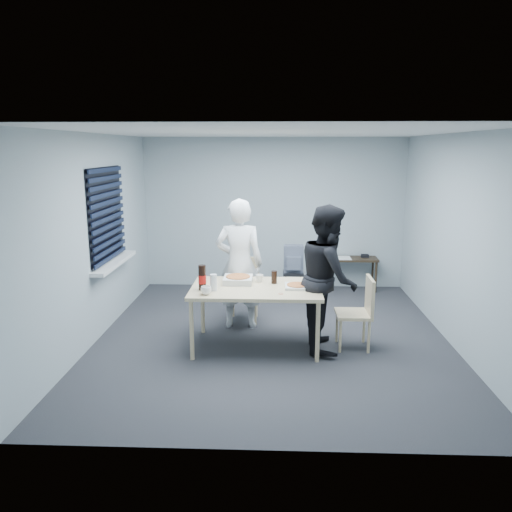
{
  "coord_description": "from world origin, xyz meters",
  "views": [
    {
      "loc": [
        0.04,
        -6.14,
        2.42
      ],
      "look_at": [
        -0.22,
        0.1,
        1.06
      ],
      "focal_mm": 35.0,
      "sensor_mm": 36.0,
      "label": 1
    }
  ],
  "objects_px": {
    "dining_table": "(256,292)",
    "mug_a": "(206,290)",
    "person_black": "(328,278)",
    "mug_b": "(259,278)",
    "side_table": "(352,262)",
    "stool": "(293,279)",
    "backpack": "(294,259)",
    "chair_right": "(361,308)",
    "soda_bottle": "(202,278)",
    "chair_far": "(244,284)",
    "person_white": "(239,264)"
  },
  "relations": [
    {
      "from": "chair_right",
      "to": "person_black",
      "type": "height_order",
      "value": "person_black"
    },
    {
      "from": "chair_far",
      "to": "soda_bottle",
      "type": "relative_size",
      "value": 2.97
    },
    {
      "from": "person_black",
      "to": "backpack",
      "type": "distance_m",
      "value": 2.01
    },
    {
      "from": "chair_far",
      "to": "person_black",
      "type": "xyz_separation_m",
      "value": [
        1.08,
        -1.01,
        0.37
      ]
    },
    {
      "from": "backpack",
      "to": "chair_far",
      "type": "bearing_deg",
      "value": -116.38
    },
    {
      "from": "side_table",
      "to": "mug_a",
      "type": "distance_m",
      "value": 3.63
    },
    {
      "from": "chair_far",
      "to": "person_white",
      "type": "bearing_deg",
      "value": -98.13
    },
    {
      "from": "person_black",
      "to": "soda_bottle",
      "type": "bearing_deg",
      "value": 96.04
    },
    {
      "from": "dining_table",
      "to": "mug_a",
      "type": "distance_m",
      "value": 0.67
    },
    {
      "from": "chair_right",
      "to": "chair_far",
      "type": "bearing_deg",
      "value": 145.72
    },
    {
      "from": "backpack",
      "to": "mug_b",
      "type": "bearing_deg",
      "value": -94.75
    },
    {
      "from": "person_white",
      "to": "backpack",
      "type": "relative_size",
      "value": 4.03
    },
    {
      "from": "person_white",
      "to": "soda_bottle",
      "type": "bearing_deg",
      "value": 66.04
    },
    {
      "from": "chair_right",
      "to": "person_black",
      "type": "bearing_deg",
      "value": 179.77
    },
    {
      "from": "stool",
      "to": "soda_bottle",
      "type": "relative_size",
      "value": 1.53
    },
    {
      "from": "dining_table",
      "to": "side_table",
      "type": "xyz_separation_m",
      "value": [
        1.55,
        2.59,
        -0.21
      ]
    },
    {
      "from": "dining_table",
      "to": "person_black",
      "type": "height_order",
      "value": "person_black"
    },
    {
      "from": "dining_table",
      "to": "soda_bottle",
      "type": "bearing_deg",
      "value": -166.8
    },
    {
      "from": "mug_b",
      "to": "stool",
      "type": "bearing_deg",
      "value": 74.38
    },
    {
      "from": "dining_table",
      "to": "mug_a",
      "type": "relative_size",
      "value": 12.76
    },
    {
      "from": "backpack",
      "to": "mug_b",
      "type": "relative_size",
      "value": 4.39
    },
    {
      "from": "side_table",
      "to": "mug_b",
      "type": "xyz_separation_m",
      "value": [
        -1.52,
        -2.34,
        0.32
      ]
    },
    {
      "from": "chair_right",
      "to": "mug_b",
      "type": "xyz_separation_m",
      "value": [
        -1.24,
        0.24,
        0.3
      ]
    },
    {
      "from": "dining_table",
      "to": "person_white",
      "type": "distance_m",
      "value": 0.77
    },
    {
      "from": "side_table",
      "to": "backpack",
      "type": "distance_m",
      "value": 1.21
    },
    {
      "from": "person_black",
      "to": "stool",
      "type": "distance_m",
      "value": 2.08
    },
    {
      "from": "chair_right",
      "to": "stool",
      "type": "height_order",
      "value": "chair_right"
    },
    {
      "from": "soda_bottle",
      "to": "backpack",
      "type": "bearing_deg",
      "value": 61.51
    },
    {
      "from": "person_black",
      "to": "mug_b",
      "type": "distance_m",
      "value": 0.87
    },
    {
      "from": "chair_far",
      "to": "side_table",
      "type": "relative_size",
      "value": 1.04
    },
    {
      "from": "backpack",
      "to": "mug_b",
      "type": "height_order",
      "value": "backpack"
    },
    {
      "from": "stool",
      "to": "mug_b",
      "type": "xyz_separation_m",
      "value": [
        -0.49,
        -1.75,
        0.46
      ]
    },
    {
      "from": "stool",
      "to": "soda_bottle",
      "type": "distance_m",
      "value": 2.5
    },
    {
      "from": "mug_a",
      "to": "mug_b",
      "type": "bearing_deg",
      "value": 44.64
    },
    {
      "from": "person_white",
      "to": "side_table",
      "type": "distance_m",
      "value": 2.64
    },
    {
      "from": "dining_table",
      "to": "chair_right",
      "type": "xyz_separation_m",
      "value": [
        1.28,
        0.01,
        -0.19
      ]
    },
    {
      "from": "person_white",
      "to": "stool",
      "type": "xyz_separation_m",
      "value": [
        0.78,
        1.29,
        -0.54
      ]
    },
    {
      "from": "mug_b",
      "to": "backpack",
      "type": "bearing_deg",
      "value": 74.26
    },
    {
      "from": "backpack",
      "to": "stool",
      "type": "bearing_deg",
      "value": 100.99
    },
    {
      "from": "dining_table",
      "to": "side_table",
      "type": "bearing_deg",
      "value": 59.01
    },
    {
      "from": "dining_table",
      "to": "soda_bottle",
      "type": "height_order",
      "value": "soda_bottle"
    },
    {
      "from": "mug_a",
      "to": "mug_b",
      "type": "height_order",
      "value": "mug_a"
    },
    {
      "from": "chair_far",
      "to": "side_table",
      "type": "bearing_deg",
      "value": 41.62
    },
    {
      "from": "dining_table",
      "to": "chair_right",
      "type": "distance_m",
      "value": 1.29
    },
    {
      "from": "chair_right",
      "to": "side_table",
      "type": "relative_size",
      "value": 1.04
    },
    {
      "from": "dining_table",
      "to": "mug_a",
      "type": "height_order",
      "value": "mug_a"
    },
    {
      "from": "dining_table",
      "to": "stool",
      "type": "relative_size",
      "value": 3.42
    },
    {
      "from": "dining_table",
      "to": "person_white",
      "type": "relative_size",
      "value": 0.89
    },
    {
      "from": "stool",
      "to": "chair_far",
      "type": "bearing_deg",
      "value": -126.99
    },
    {
      "from": "side_table",
      "to": "stool",
      "type": "bearing_deg",
      "value": -150.02
    }
  ]
}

